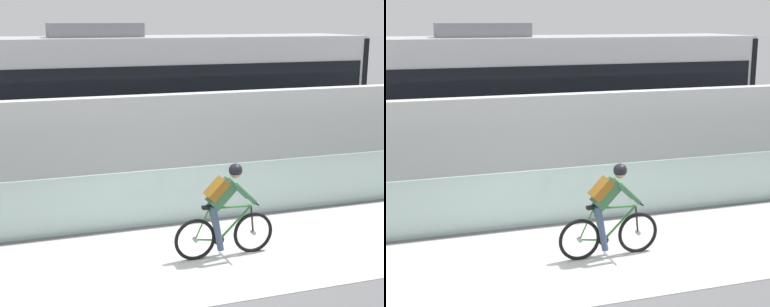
# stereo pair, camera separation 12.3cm
# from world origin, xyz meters

# --- Properties ---
(ground_plane) EXTENTS (200.00, 200.00, 0.00)m
(ground_plane) POSITION_xyz_m (0.00, 0.00, 0.00)
(ground_plane) COLOR slate
(bike_path_deck) EXTENTS (32.00, 3.20, 0.01)m
(bike_path_deck) POSITION_xyz_m (0.00, 0.00, 0.01)
(bike_path_deck) COLOR silver
(bike_path_deck) RESTS_ON ground
(glass_parapet) EXTENTS (32.00, 0.05, 1.11)m
(glass_parapet) POSITION_xyz_m (0.00, 1.85, 0.55)
(glass_parapet) COLOR #ADC6C1
(glass_parapet) RESTS_ON ground
(concrete_barrier_wall) EXTENTS (32.00, 0.36, 2.30)m
(concrete_barrier_wall) POSITION_xyz_m (0.00, 3.65, 1.15)
(concrete_barrier_wall) COLOR silver
(concrete_barrier_wall) RESTS_ON ground
(tram_rail_near) EXTENTS (32.00, 0.08, 0.01)m
(tram_rail_near) POSITION_xyz_m (0.00, 6.13, 0.00)
(tram_rail_near) COLOR #595654
(tram_rail_near) RESTS_ON ground
(tram_rail_far) EXTENTS (32.00, 0.08, 0.01)m
(tram_rail_far) POSITION_xyz_m (0.00, 7.57, 0.00)
(tram_rail_far) COLOR #595654
(tram_rail_far) RESTS_ON ground
(tram) EXTENTS (11.06, 2.54, 3.81)m
(tram) POSITION_xyz_m (1.51, 6.85, 1.89)
(tram) COLOR silver
(tram) RESTS_ON ground
(cyclist_on_bike) EXTENTS (1.77, 0.58, 1.61)m
(cyclist_on_bike) POSITION_xyz_m (0.50, -0.00, 0.80)
(cyclist_on_bike) COLOR black
(cyclist_on_bike) RESTS_ON ground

